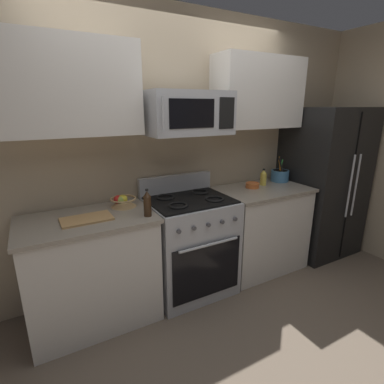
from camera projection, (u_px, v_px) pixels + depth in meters
The scene contains 15 objects.
ground_plane at pixel (226, 327), 2.38m from camera, with size 16.00×16.00×0.00m, color #6B5B4C.
wall_back at pixel (171, 152), 2.87m from camera, with size 8.00×0.10×2.60m, color tan.
counter_left at pixel (92, 270), 2.37m from camera, with size 1.02×0.63×0.91m.
range_oven at pixel (190, 244), 2.78m from camera, with size 0.76×0.68×1.09m.
counter_right at pixel (260, 228), 3.18m from camera, with size 0.96×0.63×0.91m.
refrigerator at pixel (322, 182), 3.48m from camera, with size 0.84×0.75×1.73m.
microwave at pixel (188, 113), 2.46m from camera, with size 0.72×0.44×0.36m.
upper_cabinets_left at pixel (68, 88), 2.11m from camera, with size 1.01×0.34×0.69m.
upper_cabinets_right at pixel (258, 93), 2.93m from camera, with size 0.95×0.34×0.69m.
utensil_crock at pixel (280, 175), 3.32m from camera, with size 0.20×0.20×0.29m.
fruit_basket at pixel (123, 201), 2.48m from camera, with size 0.22×0.22×0.10m.
cutting_board at pixel (87, 219), 2.20m from camera, with size 0.37×0.22×0.02m, color tan.
bottle_soy at pixel (147, 204), 2.25m from camera, with size 0.06×0.06×0.22m.
bottle_oil at pixel (263, 178), 3.15m from camera, with size 0.07×0.07×0.18m.
prep_bowl at pixel (252, 185), 3.07m from camera, with size 0.14×0.14×0.05m.
Camera 1 is at (-1.20, -1.59, 1.73)m, focal length 27.31 mm.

